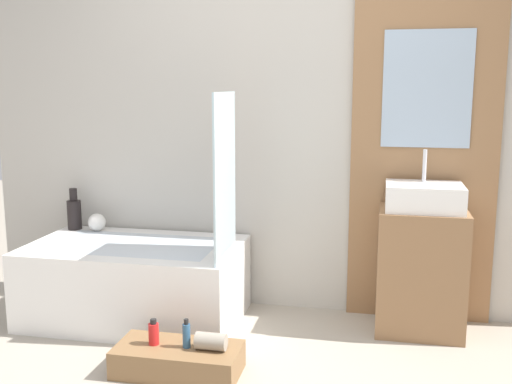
{
  "coord_description": "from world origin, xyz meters",
  "views": [
    {
      "loc": [
        0.61,
        -2.29,
        1.49
      ],
      "look_at": [
        -0.02,
        0.68,
        0.94
      ],
      "focal_mm": 42.0,
      "sensor_mm": 36.0,
      "label": 1
    }
  ],
  "objects_px": {
    "bathtub": "(136,281)",
    "bottle_soap_secondary": "(186,335)",
    "wooden_step_bench": "(178,360)",
    "vase_tall_dark": "(74,213)",
    "sink": "(424,197)",
    "bottle_soap_primary": "(154,333)",
    "vase_round_light": "(97,222)"
  },
  "relations": [
    {
      "from": "bathtub",
      "to": "vase_round_light",
      "type": "height_order",
      "value": "vase_round_light"
    },
    {
      "from": "bathtub",
      "to": "bottle_soap_secondary",
      "type": "xyz_separation_m",
      "value": [
        0.56,
        -0.65,
        -0.03
      ]
    },
    {
      "from": "wooden_step_bench",
      "to": "bottle_soap_secondary",
      "type": "relative_size",
      "value": 4.25
    },
    {
      "from": "sink",
      "to": "vase_round_light",
      "type": "xyz_separation_m",
      "value": [
        -2.16,
        0.11,
        -0.28
      ]
    },
    {
      "from": "vase_tall_dark",
      "to": "wooden_step_bench",
      "type": "bearing_deg",
      "value": -41.4
    },
    {
      "from": "vase_round_light",
      "to": "bottle_soap_secondary",
      "type": "relative_size",
      "value": 0.78
    },
    {
      "from": "sink",
      "to": "bottle_soap_primary",
      "type": "height_order",
      "value": "sink"
    },
    {
      "from": "bottle_soap_secondary",
      "to": "bathtub",
      "type": "bearing_deg",
      "value": 130.55
    },
    {
      "from": "sink",
      "to": "vase_tall_dark",
      "type": "relative_size",
      "value": 1.55
    },
    {
      "from": "wooden_step_bench",
      "to": "bottle_soap_secondary",
      "type": "height_order",
      "value": "bottle_soap_secondary"
    },
    {
      "from": "sink",
      "to": "bottle_soap_primary",
      "type": "bearing_deg",
      "value": -149.22
    },
    {
      "from": "vase_round_light",
      "to": "bottle_soap_primary",
      "type": "height_order",
      "value": "vase_round_light"
    },
    {
      "from": "wooden_step_bench",
      "to": "vase_tall_dark",
      "type": "bearing_deg",
      "value": 138.6
    },
    {
      "from": "bathtub",
      "to": "wooden_step_bench",
      "type": "xyz_separation_m",
      "value": [
        0.51,
        -0.65,
        -0.18
      ]
    },
    {
      "from": "sink",
      "to": "bottle_soap_secondary",
      "type": "xyz_separation_m",
      "value": [
        -1.21,
        -0.83,
        -0.62
      ]
    },
    {
      "from": "wooden_step_bench",
      "to": "vase_tall_dark",
      "type": "xyz_separation_m",
      "value": [
        -1.08,
        0.95,
        0.54
      ]
    },
    {
      "from": "sink",
      "to": "vase_round_light",
      "type": "bearing_deg",
      "value": 177.08
    },
    {
      "from": "sink",
      "to": "bathtub",
      "type": "bearing_deg",
      "value": -174.33
    },
    {
      "from": "bathtub",
      "to": "wooden_step_bench",
      "type": "height_order",
      "value": "bathtub"
    },
    {
      "from": "sink",
      "to": "bottle_soap_secondary",
      "type": "bearing_deg",
      "value": -145.62
    },
    {
      "from": "sink",
      "to": "bottle_soap_secondary",
      "type": "height_order",
      "value": "sink"
    },
    {
      "from": "bathtub",
      "to": "vase_tall_dark",
      "type": "height_order",
      "value": "vase_tall_dark"
    },
    {
      "from": "vase_tall_dark",
      "to": "bottle_soap_secondary",
      "type": "relative_size",
      "value": 1.87
    },
    {
      "from": "wooden_step_bench",
      "to": "bottle_soap_primary",
      "type": "xyz_separation_m",
      "value": [
        -0.13,
        0.0,
        0.14
      ]
    },
    {
      "from": "vase_tall_dark",
      "to": "vase_round_light",
      "type": "relative_size",
      "value": 2.4
    },
    {
      "from": "wooden_step_bench",
      "to": "bottle_soap_secondary",
      "type": "xyz_separation_m",
      "value": [
        0.05,
        0.0,
        0.14
      ]
    },
    {
      "from": "bottle_soap_primary",
      "to": "bottle_soap_secondary",
      "type": "xyz_separation_m",
      "value": [
        0.18,
        0.0,
        0.01
      ]
    },
    {
      "from": "bottle_soap_secondary",
      "to": "bottle_soap_primary",
      "type": "bearing_deg",
      "value": 180.0
    },
    {
      "from": "sink",
      "to": "vase_tall_dark",
      "type": "height_order",
      "value": "sink"
    },
    {
      "from": "bathtub",
      "to": "bottle_soap_secondary",
      "type": "distance_m",
      "value": 0.86
    },
    {
      "from": "vase_tall_dark",
      "to": "bottle_soap_primary",
      "type": "height_order",
      "value": "vase_tall_dark"
    },
    {
      "from": "wooden_step_bench",
      "to": "bottle_soap_secondary",
      "type": "distance_m",
      "value": 0.15
    }
  ]
}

